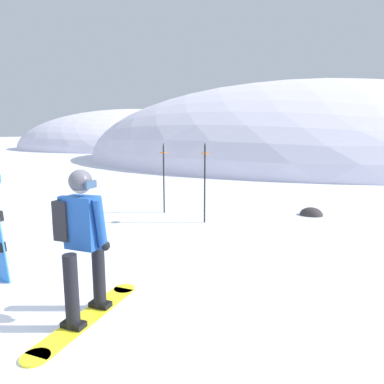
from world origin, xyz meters
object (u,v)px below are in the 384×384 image
Objects in this scene: snowboarder_main at (81,241)px; rock_mid at (311,215)px; piste_marker_far at (164,173)px; piste_marker_near at (205,177)px.

rock_mid is (1.97, 6.32, -0.92)m from snowboarder_main.
piste_marker_far is 3.19× the size of rock_mid.
rock_mid is (2.27, 1.76, -1.08)m from piste_marker_near.
piste_marker_near reaches higher than piste_marker_far.
rock_mid is at bearing 18.58° from piste_marker_far.
piste_marker_far is (-1.36, 0.54, -0.02)m from piste_marker_near.
piste_marker_near is at bearing -142.20° from rock_mid.
snowboarder_main is at bearing -71.93° from piste_marker_far.
piste_marker_near is (-0.30, 4.56, 0.16)m from snowboarder_main.
piste_marker_far reaches higher than snowboarder_main.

